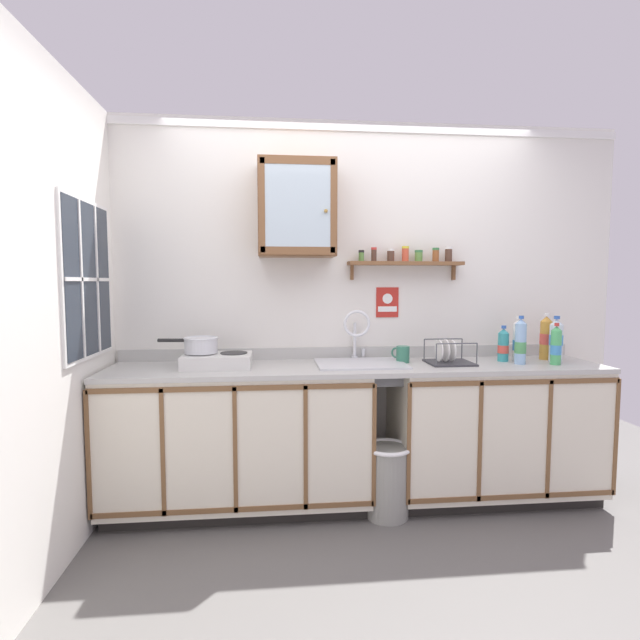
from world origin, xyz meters
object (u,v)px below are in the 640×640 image
wall_cabinet (297,209)px  warning_sign (387,303)px  bottle_juice_amber_3 (546,338)px  dish_rack (448,358)px  bottle_soda_green_5 (556,346)px  bottle_detergent_teal_0 (503,346)px  sink (360,366)px  bottle_water_blue_1 (520,343)px  saucepan (201,344)px  bottle_opaque_white_4 (518,341)px  bottle_water_clear_2 (556,340)px  trash_bin (387,479)px  mug (402,354)px  hot_plate_stove (217,360)px

wall_cabinet → warning_sign: bearing=11.2°
bottle_juice_amber_3 → dish_rack: 0.74m
bottle_soda_green_5 → warning_sign: 1.12m
dish_rack → bottle_detergent_teal_0: bearing=8.0°
sink → bottle_water_blue_1: bearing=-5.8°
warning_sign → bottle_juice_amber_3: bearing=-9.8°
saucepan → bottle_opaque_white_4: bearing=0.8°
bottle_water_blue_1 → sink: bearing=174.2°
bottle_detergent_teal_0 → bottle_water_clear_2: bottle_water_clear_2 is taller
bottle_water_clear_2 → warning_sign: size_ratio=1.48×
bottle_water_blue_1 → wall_cabinet: size_ratio=0.51×
dish_rack → trash_bin: 0.86m
dish_rack → wall_cabinet: wall_cabinet is taller
bottle_soda_green_5 → mug: bearing=169.5°
bottle_soda_green_5 → trash_bin: size_ratio=0.60×
bottle_juice_amber_3 → bottle_opaque_white_4: 0.22m
dish_rack → trash_bin: (-0.44, -0.19, -0.72)m
saucepan → trash_bin: size_ratio=0.83×
sink → wall_cabinet: 1.10m
bottle_opaque_white_4 → dish_rack: 0.52m
bottle_water_clear_2 → trash_bin: size_ratio=0.68×
bottle_juice_amber_3 → trash_bin: size_ratio=0.71×
sink → saucepan: sink is taller
bottle_opaque_white_4 → bottle_detergent_teal_0: bearing=-176.3°
mug → trash_bin: mug is taller
hot_plate_stove → bottle_detergent_teal_0: bearing=1.3°
sink → bottle_detergent_teal_0: sink is taller
hot_plate_stove → bottle_soda_green_5: size_ratio=1.56×
dish_rack → trash_bin: dish_rack is taller
bottle_opaque_white_4 → mug: bearing=179.1°
bottle_water_clear_2 → wall_cabinet: wall_cabinet is taller
bottle_water_clear_2 → warning_sign: bearing=164.6°
bottle_water_blue_1 → mug: size_ratio=2.83×
saucepan → mug: (1.30, 0.04, -0.09)m
saucepan → mug: size_ratio=3.37×
saucepan → wall_cabinet: bearing=11.7°
bottle_juice_amber_3 → warning_sign: (-1.07, 0.18, 0.24)m
hot_plate_stove → wall_cabinet: size_ratio=0.68×
bottle_soda_green_5 → dish_rack: (-0.67, 0.10, -0.08)m
wall_cabinet → bottle_juice_amber_3: bearing=-2.0°
bottle_water_clear_2 → dish_rack: (-0.73, 0.01, -0.11)m
trash_bin → bottle_juice_amber_3: bearing=14.0°
bottle_opaque_white_4 → warning_sign: warning_sign is taller
bottle_water_blue_1 → bottle_juice_amber_3: (0.27, 0.16, 0.01)m
hot_plate_stove → bottle_opaque_white_4: bottle_opaque_white_4 is taller
bottle_water_blue_1 → bottle_opaque_white_4: bottle_water_blue_1 is taller
bottle_water_clear_2 → wall_cabinet: bearing=174.3°
bottle_opaque_white_4 → warning_sign: size_ratio=1.45×
bottle_water_clear_2 → bottle_juice_amber_3: 0.11m
bottle_detergent_teal_0 → mug: size_ratio=2.17×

